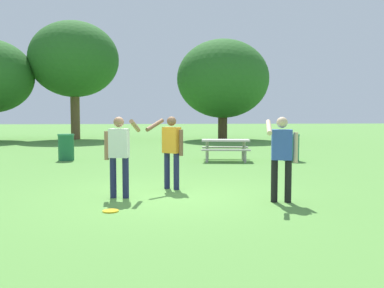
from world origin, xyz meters
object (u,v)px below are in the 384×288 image
(person_thrower, at_px, (282,153))
(trash_can_beside_table, at_px, (66,147))
(person_bystander, at_px, (171,147))
(frisbee, at_px, (111,211))
(picnic_table_near, at_px, (226,145))
(tree_back_left, at_px, (74,60))
(tree_back_right, at_px, (223,79))
(trash_can_further_along, at_px, (291,147))
(person_catcher, at_px, (119,150))

(person_thrower, xyz_separation_m, trash_can_beside_table, (-5.67, 7.77, -0.48))
(person_bystander, bearing_deg, frisbee, -118.17)
(person_bystander, relative_size, picnic_table_near, 0.88)
(person_thrower, bearing_deg, trash_can_beside_table, 126.13)
(tree_back_left, bearing_deg, person_thrower, -69.36)
(tree_back_right, bearing_deg, trash_can_beside_table, -123.07)
(trash_can_beside_table, distance_m, trash_can_further_along, 8.16)
(frisbee, distance_m, tree_back_right, 20.90)
(trash_can_beside_table, bearing_deg, tree_back_left, 99.20)
(trash_can_further_along, xyz_separation_m, tree_back_right, (-0.57, 12.40, 3.44))
(trash_can_beside_table, bearing_deg, tree_back_right, 56.93)
(trash_can_further_along, bearing_deg, person_thrower, -109.37)
(trash_can_beside_table, bearing_deg, picnic_table_near, -6.26)
(frisbee, height_order, trash_can_beside_table, trash_can_beside_table)
(person_catcher, relative_size, tree_back_left, 0.21)
(frisbee, relative_size, tree_back_left, 0.04)
(picnic_table_near, xyz_separation_m, trash_can_beside_table, (-5.76, 0.63, -0.08))
(person_catcher, distance_m, tree_back_left, 20.82)
(person_thrower, distance_m, tree_back_right, 19.69)
(person_bystander, distance_m, frisbee, 2.57)
(frisbee, bearing_deg, picnic_table_near, 66.90)
(trash_can_further_along, bearing_deg, trash_can_beside_table, 174.43)
(person_catcher, relative_size, trash_can_beside_table, 1.71)
(tree_back_right, bearing_deg, person_catcher, -105.03)
(person_catcher, height_order, tree_back_right, tree_back_right)
(trash_can_beside_table, bearing_deg, person_bystander, -59.67)
(trash_can_further_along, bearing_deg, tree_back_left, 126.91)
(picnic_table_near, height_order, tree_back_left, tree_back_left)
(person_bystander, relative_size, tree_back_right, 0.25)
(person_thrower, xyz_separation_m, person_bystander, (-2.05, 1.59, 0.00))
(person_thrower, height_order, frisbee, person_thrower)
(person_bystander, height_order, picnic_table_near, person_bystander)
(frisbee, height_order, trash_can_further_along, trash_can_further_along)
(trash_can_beside_table, height_order, trash_can_further_along, same)
(trash_can_further_along, bearing_deg, person_catcher, -131.66)
(picnic_table_near, distance_m, tree_back_right, 12.82)
(person_bystander, xyz_separation_m, trash_can_further_along, (4.51, 5.39, -0.48))
(trash_can_beside_table, xyz_separation_m, trash_can_further_along, (8.13, -0.79, 0.00))
(picnic_table_near, bearing_deg, trash_can_further_along, -3.90)
(frisbee, distance_m, trash_can_beside_table, 8.67)
(frisbee, height_order, tree_back_left, tree_back_left)
(person_bystander, distance_m, picnic_table_near, 5.96)
(picnic_table_near, xyz_separation_m, tree_back_left, (-7.83, 13.42, 4.64))
(person_bystander, bearing_deg, trash_can_further_along, 50.10)
(person_thrower, bearing_deg, tree_back_left, 110.64)
(person_catcher, height_order, tree_back_left, tree_back_left)
(trash_can_beside_table, distance_m, tree_back_left, 13.79)
(frisbee, bearing_deg, person_thrower, 9.29)
(person_thrower, relative_size, tree_back_right, 0.25)
(person_thrower, relative_size, trash_can_beside_table, 1.71)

